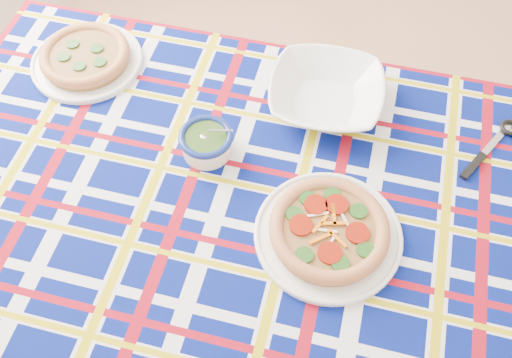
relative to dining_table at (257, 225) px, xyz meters
The scene contains 8 objects.
floor 0.92m from the dining_table, 54.58° to the left, with size 4.00×4.00×0.00m, color #AF7B5A.
dining_table is the anchor object (origin of this frame).
tablecloth 0.02m from the dining_table, behind, with size 1.65×1.04×0.11m, color #051162, non-canonical shape.
main_focaccia_plate 0.20m from the dining_table, ahead, with size 0.32×0.32×0.06m, color olive, non-canonical shape.
pesto_bowl 0.23m from the dining_table, 158.40° to the left, with size 0.13×0.13×0.07m, color #1D380F, non-canonical shape.
serving_bowl 0.37m from the dining_table, 92.42° to the left, with size 0.28×0.28×0.07m, color white.
second_focaccia_plate 0.64m from the dining_table, 166.88° to the left, with size 0.30×0.30×0.05m, color olive, non-canonical shape.
table_knife 0.60m from the dining_table, 49.55° to the left, with size 0.23×0.02×0.01m, color silver, non-canonical shape.
Camera 1 is at (-0.02, -1.05, 1.84)m, focal length 40.00 mm.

